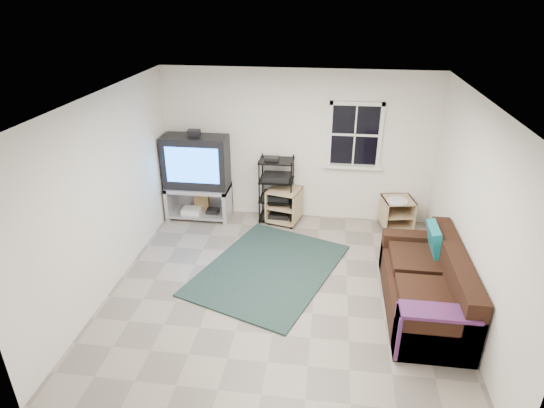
# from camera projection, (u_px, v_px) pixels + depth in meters

# --- Properties ---
(room) EXTENTS (4.60, 4.62, 4.60)m
(room) POSITION_uv_depth(u_px,v_px,m) (355.00, 139.00, 7.50)
(room) COLOR gray
(room) RESTS_ON ground
(tv_unit) EXTENTS (1.10, 0.55, 1.62)m
(tv_unit) POSITION_uv_depth(u_px,v_px,m) (197.00, 171.00, 7.84)
(tv_unit) COLOR #A6A6AE
(tv_unit) RESTS_ON ground
(av_rack) EXTENTS (0.58, 0.42, 1.17)m
(av_rack) POSITION_uv_depth(u_px,v_px,m) (276.00, 194.00, 7.89)
(av_rack) COLOR black
(av_rack) RESTS_ON ground
(side_table_left) EXTENTS (0.64, 0.64, 0.62)m
(side_table_left) POSITION_uv_depth(u_px,v_px,m) (285.00, 203.00, 7.94)
(side_table_left) COLOR tan
(side_table_left) RESTS_ON ground
(side_table_right) EXTENTS (0.58, 0.58, 0.57)m
(side_table_right) POSITION_uv_depth(u_px,v_px,m) (396.00, 210.00, 7.72)
(side_table_right) COLOR tan
(side_table_right) RESTS_ON ground
(sofa) EXTENTS (0.90, 2.02, 0.92)m
(sofa) POSITION_uv_depth(u_px,v_px,m) (427.00, 288.00, 5.71)
(sofa) COLOR black
(sofa) RESTS_ON ground
(shag_rug) EXTENTS (2.37, 2.75, 0.03)m
(shag_rug) POSITION_uv_depth(u_px,v_px,m) (269.00, 269.00, 6.65)
(shag_rug) COLOR black
(shag_rug) RESTS_ON ground
(paper_bag) EXTENTS (0.27, 0.18, 0.37)m
(paper_bag) POSITION_uv_depth(u_px,v_px,m) (202.00, 203.00, 8.28)
(paper_bag) COLOR #9A6D45
(paper_bag) RESTS_ON ground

